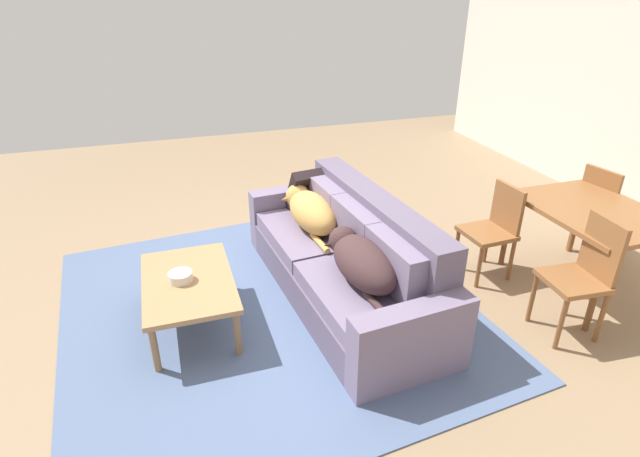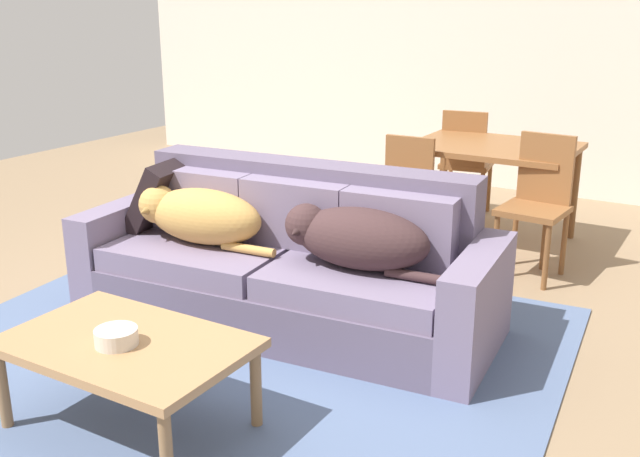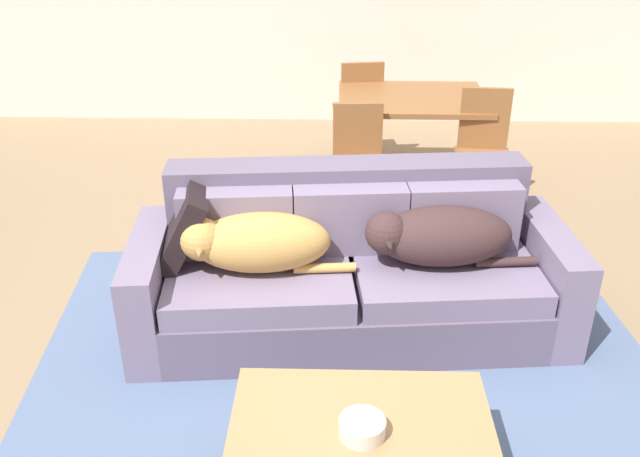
% 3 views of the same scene
% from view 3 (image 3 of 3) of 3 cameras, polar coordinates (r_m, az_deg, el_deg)
% --- Properties ---
extents(ground_plane, '(10.00, 10.00, 0.00)m').
position_cam_3_polar(ground_plane, '(3.76, -0.70, -10.23)').
color(ground_plane, '#8F7556').
extents(area_rug, '(3.49, 3.41, 0.01)m').
position_cam_3_polar(area_rug, '(3.45, 2.68, -14.13)').
color(area_rug, slate).
rests_on(area_rug, ground).
extents(couch, '(2.43, 1.08, 0.88)m').
position_cam_3_polar(couch, '(3.82, 2.54, -3.46)').
color(couch, '#5E536A').
rests_on(couch, ground).
extents(dog_on_left_cushion, '(0.91, 0.41, 0.32)m').
position_cam_3_polar(dog_on_left_cushion, '(3.57, -5.53, -1.15)').
color(dog_on_left_cushion, tan).
rests_on(dog_on_left_cushion, couch).
extents(dog_on_right_cushion, '(0.92, 0.43, 0.32)m').
position_cam_3_polar(dog_on_right_cushion, '(3.67, 9.70, -0.60)').
color(dog_on_right_cushion, '#3E2829').
rests_on(dog_on_right_cushion, couch).
extents(throw_pillow_by_left_arm, '(0.37, 0.48, 0.44)m').
position_cam_3_polar(throw_pillow_by_left_arm, '(3.74, -11.34, 0.36)').
color(throw_pillow_by_left_arm, black).
rests_on(throw_pillow_by_left_arm, couch).
extents(coffee_table, '(1.02, 0.66, 0.41)m').
position_cam_3_polar(coffee_table, '(2.77, 3.45, -16.72)').
color(coffee_table, '#AB7F51').
rests_on(coffee_table, ground).
extents(bowl_on_coffee_table, '(0.18, 0.18, 0.07)m').
position_cam_3_polar(bowl_on_coffee_table, '(2.68, 3.53, -16.19)').
color(bowl_on_coffee_table, silver).
rests_on(bowl_on_coffee_table, coffee_table).
extents(dining_table, '(1.15, 0.90, 0.74)m').
position_cam_3_polar(dining_table, '(5.54, 7.68, 10.10)').
color(dining_table, brown).
rests_on(dining_table, ground).
extents(dining_chair_near_left, '(0.42, 0.42, 0.84)m').
position_cam_3_polar(dining_chair_near_left, '(4.98, 3.20, 5.91)').
color(dining_chair_near_left, brown).
rests_on(dining_chair_near_left, ground).
extents(dining_chair_near_right, '(0.43, 0.43, 0.93)m').
position_cam_3_polar(dining_chair_near_right, '(5.18, 13.45, 6.58)').
color(dining_chair_near_right, brown).
rests_on(dining_chair_near_right, ground).
extents(dining_chair_far_left, '(0.45, 0.45, 0.90)m').
position_cam_3_polar(dining_chair_far_left, '(6.06, 3.31, 10.16)').
color(dining_chair_far_left, brown).
rests_on(dining_chair_far_left, ground).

